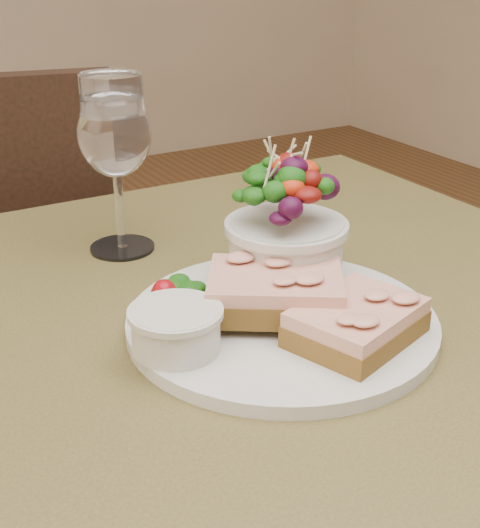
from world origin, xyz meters
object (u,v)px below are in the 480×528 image
chair_far (3,404)px  ramekin (176,327)px  dinner_plate (282,322)px  wine_glass (115,139)px  sandwich_back (275,291)px  salad_bowl (286,223)px  cafe_table (254,419)px  sandwich_front (357,322)px

chair_far → ramekin: 0.85m
dinner_plate → wine_glass: (-0.05, 0.23, 0.12)m
chair_far → ramekin: (0.03, -0.70, 0.49)m
dinner_plate → sandwich_back: bearing=147.9°
ramekin → salad_bowl: size_ratio=0.55×
cafe_table → sandwich_front: size_ratio=6.40×
ramekin → dinner_plate: bearing=2.5°
sandwich_back → salad_bowl: 0.08m
sandwich_back → salad_bowl: salad_bowl is taller
wine_glass → sandwich_front: bearing=-74.1°
chair_far → ramekin: chair_far is taller
sandwich_back → wine_glass: wine_glass is taller
dinner_plate → sandwich_back: size_ratio=1.88×
sandwich_front → ramekin: 0.15m
chair_far → wine_glass: wine_glass is taller
ramekin → sandwich_front: bearing=-23.7°
cafe_table → dinner_plate: dinner_plate is taller
sandwich_front → wine_glass: bearing=87.6°
sandwich_back → chair_far: bearing=133.0°
chair_far → ramekin: size_ratio=12.79×
sandwich_back → dinner_plate: bearing=0.8°
cafe_table → sandwich_front: 0.16m
cafe_table → salad_bowl: size_ratio=6.30×
chair_far → sandwich_back: chair_far is taller
cafe_table → salad_bowl: salad_bowl is taller
cafe_table → ramekin: (-0.09, -0.02, 0.13)m
cafe_table → chair_far: (-0.11, 0.68, -0.36)m
cafe_table → chair_far: 0.78m
ramekin → wine_glass: (0.05, 0.24, 0.09)m
salad_bowl → wine_glass: size_ratio=0.73×
dinner_plate → wine_glass: 0.27m
wine_glass → chair_far: bearing=99.3°
sandwich_front → salad_bowl: bearing=66.9°
sandwich_back → cafe_table: bearing=162.9°
dinner_plate → ramekin: (-0.10, -0.00, 0.03)m
ramekin → salad_bowl: (0.14, 0.06, 0.04)m
sandwich_front → sandwich_back: sandwich_back is taller
cafe_table → ramekin: ramekin is taller
sandwich_back → salad_bowl: size_ratio=1.13×
salad_bowl → chair_far: bearing=104.9°
chair_far → sandwich_back: (0.12, -0.69, 0.49)m
cafe_table → sandwich_back: size_ratio=5.57×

